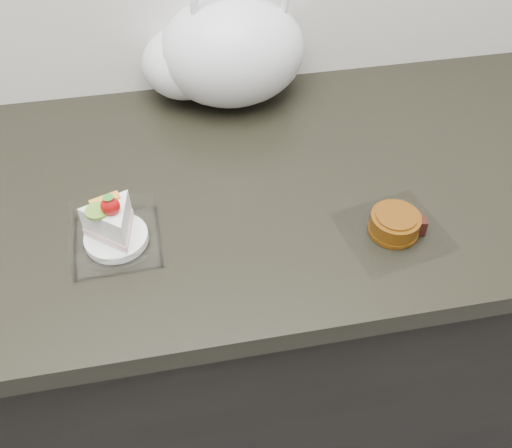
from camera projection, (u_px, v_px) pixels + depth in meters
The scene contains 4 objects.
counter at pixel (182, 335), 1.29m from camera, with size 2.04×0.64×0.90m.
cake_tray at pixel (114, 230), 0.87m from camera, with size 0.14×0.14×0.10m.
mooncake_wrap at pixel (395, 225), 0.89m from camera, with size 0.18×0.17×0.04m.
plastic_bag at pixel (223, 53), 1.08m from camera, with size 0.32×0.23×0.26m.
Camera 1 is at (0.03, 0.96, 1.56)m, focal length 40.00 mm.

